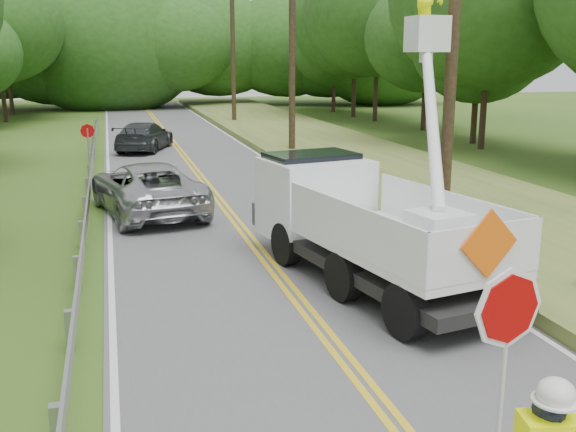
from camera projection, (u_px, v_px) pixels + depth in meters
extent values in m
cube|color=#555557|center=(222.00, 205.00, 21.00)|extent=(7.20, 96.00, 0.02)
cube|color=gold|center=(219.00, 204.00, 20.97)|extent=(0.12, 96.00, 0.00)
cube|color=gold|center=(226.00, 204.00, 21.02)|extent=(0.12, 96.00, 0.00)
cube|color=silver|center=(109.00, 211.00, 20.13)|extent=(0.12, 96.00, 0.00)
cube|color=silver|center=(327.00, 198.00, 21.86)|extent=(0.12, 96.00, 0.00)
cube|color=#96989D|center=(56.00, 432.00, 7.68)|extent=(0.12, 0.14, 0.70)
cube|color=#96989D|center=(69.00, 331.00, 10.50)|extent=(0.12, 0.14, 0.70)
cube|color=#96989D|center=(77.00, 273.00, 13.32)|extent=(0.12, 0.14, 0.70)
cube|color=#96989D|center=(82.00, 235.00, 16.14)|extent=(0.12, 0.14, 0.70)
cube|color=#96989D|center=(85.00, 208.00, 18.95)|extent=(0.12, 0.14, 0.70)
cube|color=#96989D|center=(88.00, 189.00, 21.77)|extent=(0.12, 0.14, 0.70)
cube|color=#96989D|center=(90.00, 173.00, 24.59)|extent=(0.12, 0.14, 0.70)
cube|color=#96989D|center=(91.00, 161.00, 27.41)|extent=(0.12, 0.14, 0.70)
cube|color=#96989D|center=(93.00, 151.00, 30.23)|extent=(0.12, 0.14, 0.70)
cube|color=#96989D|center=(94.00, 143.00, 33.04)|extent=(0.12, 0.14, 0.70)
cube|color=#96989D|center=(95.00, 136.00, 35.86)|extent=(0.12, 0.14, 0.70)
cube|color=#96989D|center=(95.00, 131.00, 38.68)|extent=(0.12, 0.14, 0.70)
cube|color=#96989D|center=(96.00, 125.00, 41.50)|extent=(0.12, 0.14, 0.70)
cube|color=#96989D|center=(90.00, 187.00, 20.80)|extent=(0.05, 48.00, 0.34)
cylinder|color=black|center=(453.00, 38.00, 16.39)|extent=(0.30, 0.30, 10.00)
cylinder|color=black|center=(292.00, 46.00, 30.48)|extent=(0.30, 0.30, 10.00)
cylinder|color=black|center=(233.00, 49.00, 44.57)|extent=(0.30, 0.30, 10.00)
cube|color=#4C652B|center=(428.00, 189.00, 22.75)|extent=(7.00, 96.00, 0.30)
cylinder|color=#332319|center=(3.00, 94.00, 46.81)|extent=(0.32, 0.32, 3.88)
cylinder|color=#332319|center=(10.00, 90.00, 52.40)|extent=(0.32, 0.32, 3.87)
ellipsoid|color=#224B13|center=(4.00, 28.00, 51.30)|extent=(9.04, 9.04, 7.95)
cylinder|color=#332319|center=(484.00, 107.00, 33.14)|extent=(0.32, 0.32, 4.21)
cylinder|color=#332319|center=(474.00, 115.00, 35.40)|extent=(0.32, 0.32, 3.02)
ellipsoid|color=#224B13|center=(479.00, 43.00, 34.54)|extent=(7.05, 7.05, 6.21)
cylinder|color=#332319|center=(424.00, 104.00, 41.68)|extent=(0.32, 0.32, 3.31)
ellipsoid|color=#224B13|center=(427.00, 37.00, 40.73)|extent=(7.72, 7.72, 6.79)
cylinder|color=#332319|center=(376.00, 90.00, 47.36)|extent=(0.32, 0.32, 4.47)
ellipsoid|color=#224B13|center=(378.00, 9.00, 46.08)|extent=(10.42, 10.42, 9.17)
cylinder|color=#332319|center=(354.00, 90.00, 50.84)|extent=(0.32, 0.32, 4.12)
ellipsoid|color=#224B13|center=(355.00, 21.00, 49.66)|extent=(9.62, 9.62, 8.46)
cylinder|color=#332319|center=(334.00, 94.00, 55.33)|extent=(0.32, 0.32, 2.98)
ellipsoid|color=#224B13|center=(334.00, 49.00, 54.48)|extent=(6.95, 6.95, 6.12)
ellipsoid|color=#224B13|center=(56.00, 45.00, 57.72)|extent=(13.78, 10.33, 10.33)
ellipsoid|color=#224B13|center=(108.00, 45.00, 58.56)|extent=(16.88, 12.66, 12.66)
ellipsoid|color=#224B13|center=(172.00, 45.00, 58.29)|extent=(10.89, 8.16, 8.16)
ellipsoid|color=#224B13|center=(218.00, 46.00, 62.63)|extent=(12.55, 9.41, 9.41)
ellipsoid|color=#224B13|center=(287.00, 46.00, 63.48)|extent=(12.84, 9.63, 9.63)
ellipsoid|color=#224B13|center=(329.00, 46.00, 63.63)|extent=(13.04, 9.78, 9.78)
ellipsoid|color=#224B13|center=(383.00, 46.00, 62.91)|extent=(15.33, 11.50, 11.50)
ellipsoid|color=white|center=(556.00, 393.00, 5.64)|extent=(0.33, 0.33, 0.26)
cylinder|color=#9F0404|center=(509.00, 308.00, 5.49)|extent=(0.70, 0.16, 0.71)
cylinder|color=black|center=(405.00, 311.00, 10.92)|extent=(0.48, 1.00, 0.96)
cylinder|color=black|center=(498.00, 293.00, 11.77)|extent=(0.48, 1.00, 0.96)
cylinder|color=black|center=(343.00, 276.00, 12.66)|extent=(0.48, 1.00, 0.96)
cylinder|color=black|center=(428.00, 262.00, 13.51)|extent=(0.48, 1.00, 0.96)
cylinder|color=black|center=(286.00, 244.00, 14.84)|extent=(0.48, 1.00, 0.96)
cylinder|color=black|center=(362.00, 234.00, 15.69)|extent=(0.48, 1.00, 0.96)
cube|color=black|center=(378.00, 262.00, 13.33)|extent=(3.28, 6.66, 0.25)
cube|color=white|center=(400.00, 246.00, 12.61)|extent=(3.13, 4.94, 0.22)
cube|color=white|center=(349.00, 227.00, 12.01)|extent=(0.94, 4.51, 0.90)
cube|color=white|center=(449.00, 215.00, 12.97)|extent=(0.94, 4.51, 0.90)
cube|color=white|center=(485.00, 252.00, 10.51)|extent=(2.26, 0.50, 0.90)
cube|color=white|center=(315.00, 198.00, 15.50)|extent=(2.56, 2.29, 1.79)
cube|color=black|center=(311.00, 169.00, 15.52)|extent=(2.20, 1.65, 0.75)
cube|color=white|center=(438.00, 234.00, 11.53)|extent=(1.05, 1.05, 0.80)
cube|color=white|center=(427.00, 34.00, 16.20)|extent=(0.85, 0.85, 0.85)
imported|color=#EBFF01|center=(429.00, 0.00, 16.01)|extent=(0.62, 0.80, 1.65)
cube|color=#F25F0E|center=(489.00, 244.00, 10.41)|extent=(1.11, 0.26, 1.13)
imported|color=#A5A8AC|center=(147.00, 188.00, 19.64)|extent=(3.50, 5.88, 1.53)
imported|color=#33373B|center=(144.00, 136.00, 32.87)|extent=(3.42, 5.18, 1.39)
cylinder|color=#96989D|center=(89.00, 159.00, 23.19)|extent=(0.06, 0.06, 2.15)
cylinder|color=#9F0404|center=(87.00, 131.00, 22.96)|extent=(0.49, 0.09, 0.49)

